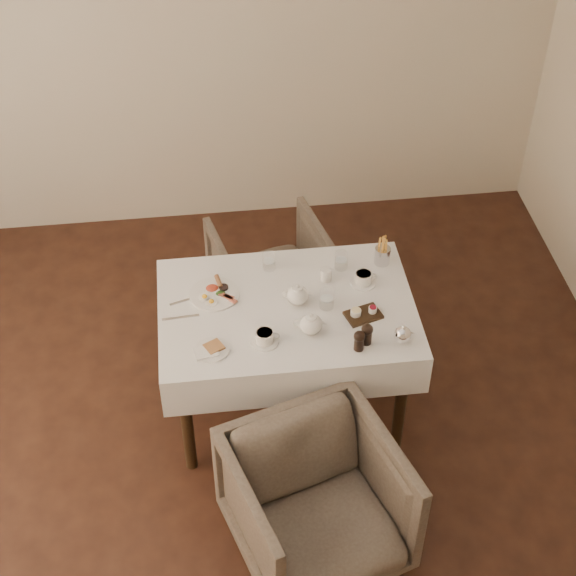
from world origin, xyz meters
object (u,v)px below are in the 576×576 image
(armchair_far, at_px, (271,273))
(breakfast_plate, at_px, (215,293))
(table, at_px, (287,323))
(armchair_near, at_px, (317,504))
(teapot_centre, at_px, (298,294))

(armchair_far, bearing_deg, breakfast_plate, 48.11)
(breakfast_plate, bearing_deg, table, -6.60)
(armchair_far, height_order, breakfast_plate, breakfast_plate)
(armchair_near, height_order, breakfast_plate, breakfast_plate)
(armchair_far, distance_m, teapot_centre, 0.92)
(table, height_order, breakfast_plate, breakfast_plate)
(table, xyz_separation_m, armchair_far, (0.00, 0.78, -0.34))
(armchair_near, relative_size, armchair_far, 1.13)
(table, distance_m, armchair_far, 0.85)
(breakfast_plate, distance_m, teapot_centre, 0.43)
(table, distance_m, breakfast_plate, 0.40)
(armchair_far, xyz_separation_m, teapot_centre, (0.06, -0.76, 0.52))
(breakfast_plate, xyz_separation_m, teapot_centre, (0.41, -0.11, 0.05))
(armchair_near, bearing_deg, breakfast_plate, 92.87)
(teapot_centre, bearing_deg, armchair_near, -82.51)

